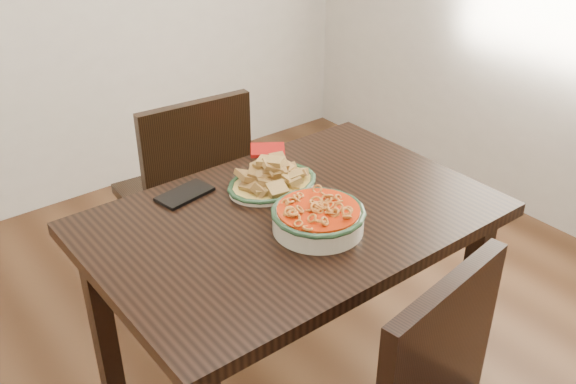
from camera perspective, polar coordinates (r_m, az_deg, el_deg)
dining_table at (r=1.89m, az=0.38°, el=-4.61°), size 1.14×0.76×0.75m
chair_far at (r=2.49m, az=-8.84°, el=0.27°), size 0.45×0.45×0.89m
fish_plate at (r=1.94m, az=-1.42°, el=1.59°), size 0.28×0.22×0.11m
noodle_bowl at (r=1.73m, az=2.70°, el=-2.11°), size 0.26×0.26×0.08m
smartphone at (r=1.94m, az=-9.16°, el=-0.18°), size 0.18×0.12×0.01m
napkin at (r=2.18m, az=-1.82°, el=3.76°), size 0.15×0.14×0.01m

